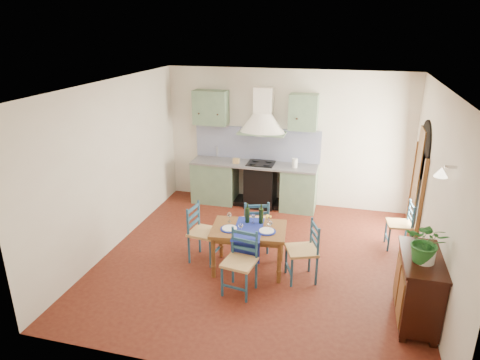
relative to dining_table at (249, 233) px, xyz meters
name	(u,v)px	position (x,y,z in m)	size (l,w,h in m)	color
floor	(259,259)	(0.10, 0.32, -0.63)	(5.00, 5.00, 0.00)	#44140E
back_wall	(261,156)	(-0.37, 2.61, 0.42)	(5.00, 0.96, 2.80)	silver
right_wall	(433,192)	(2.59, 0.60, 0.71)	(0.26, 5.00, 2.80)	silver
left_wall	(113,166)	(-2.40, 0.32, 0.77)	(0.04, 5.00, 2.80)	silver
ceiling	(262,85)	(0.10, 0.32, 2.17)	(5.00, 5.00, 0.01)	silver
dining_table	(249,233)	(0.00, 0.00, 0.00)	(1.19, 0.92, 1.03)	brown
chair_near	(240,262)	(0.02, -0.60, -0.16)	(0.49, 0.49, 0.92)	navy
chair_far	(256,224)	(-0.03, 0.62, -0.15)	(0.55, 0.55, 0.93)	navy
chair_left	(203,232)	(-0.79, 0.10, -0.14)	(0.49, 0.49, 0.94)	navy
chair_right	(304,251)	(0.85, -0.06, -0.15)	(0.56, 0.56, 0.92)	navy
chair_spare	(401,225)	(2.33, 1.32, -0.20)	(0.42, 0.42, 0.84)	navy
sideboard	(418,287)	(2.36, -0.66, -0.12)	(0.50, 1.05, 0.94)	black
potted_plant	(427,242)	(2.35, -0.77, 0.57)	(0.47, 0.41, 0.53)	#256628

